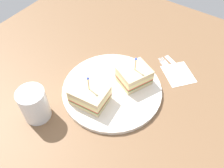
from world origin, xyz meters
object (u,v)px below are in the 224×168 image
Objects in this scene: fork at (167,67)px; knife at (176,66)px; plate at (112,90)px; sandwich_half_back at (90,95)px; sandwich_half_front at (134,76)px; napkin at (178,74)px; drink_glass at (35,106)px.

fork is 0.95× the size of knife.
plate is 2.71× the size of fork.
fork is at bearing -25.07° from sandwich_half_back.
fork is 3.11cm from knife.
sandwich_half_front reaches higher than napkin.
sandwich_half_back is 1.06× the size of drink_glass.
sandwich_half_front is 1.02× the size of fork.
plate is 23.86cm from knife.
drink_glass is 43.40cm from fork.
knife is (2.27, -2.12, 0.00)cm from fork.
fork is at bearing 137.04° from knife.
sandwich_half_front is 1.07× the size of sandwich_half_back.
drink_glass is at bearing 148.76° from knife.
sandwich_half_front is at bearing 156.01° from fork.
drink_glass is (-11.41, 9.78, 0.34)cm from sandwich_half_back.
napkin is at bearing -144.84° from knife.
sandwich_half_back is 15.03cm from drink_glass.
sandwich_half_back reaches higher than fork.
knife is (28.12, -14.21, -3.78)cm from sandwich_half_back.
plate is at bearing 152.68° from fork.
fork is at bearing -27.32° from plate.
drink_glass is at bearing 146.73° from plate.
plate is 2.58× the size of knife.
knife is at bearing -27.46° from sandwich_half_front.
sandwich_half_back is 0.90× the size of knife.
sandwich_half_back is 31.73cm from knife.
fork is (18.52, -9.57, -0.46)cm from plate.
knife is at bearing -29.34° from plate.
sandwich_half_back is 30.21cm from napkin.
plate is at bearing -33.27° from drink_glass.
fork is (25.85, -12.09, -3.78)cm from sandwich_half_back.
plate reaches higher than knife.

